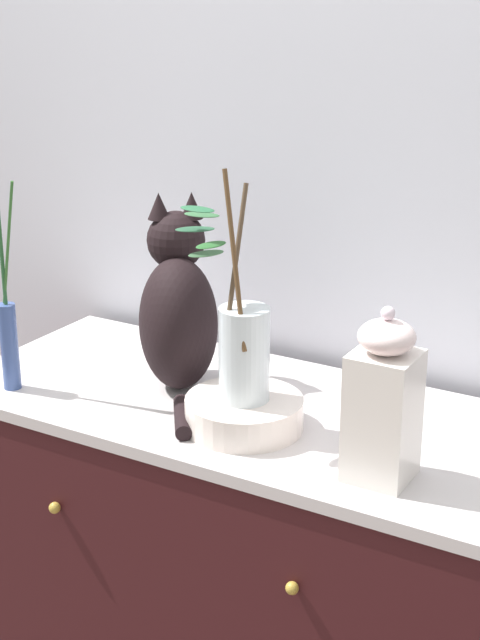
{
  "coord_description": "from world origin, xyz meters",
  "views": [
    {
      "loc": [
        0.91,
        -1.56,
        1.65
      ],
      "look_at": [
        0.0,
        0.0,
        1.01
      ],
      "focal_mm": 54.43,
      "sensor_mm": 36.0,
      "label": 1
    }
  ],
  "objects_px": {
    "sideboard": "(240,576)",
    "vase_glass_clear": "(242,347)",
    "vase_slim_green": "(6,306)",
    "jar_lidded_porcelain": "(383,403)",
    "cat_sitting": "(178,310)",
    "bowl_porcelain": "(244,413)"
  },
  "relations": [
    {
      "from": "vase_slim_green",
      "to": "jar_lidded_porcelain",
      "type": "distance_m",
      "value": 0.82
    },
    {
      "from": "vase_slim_green",
      "to": "sideboard",
      "type": "bearing_deg",
      "value": 21.19
    },
    {
      "from": "sideboard",
      "to": "cat_sitting",
      "type": "relative_size",
      "value": 3.01
    },
    {
      "from": "cat_sitting",
      "to": "vase_glass_clear",
      "type": "height_order",
      "value": "vase_glass_clear"
    },
    {
      "from": "bowl_porcelain",
      "to": "vase_glass_clear",
      "type": "bearing_deg",
      "value": -140.85
    },
    {
      "from": "sideboard",
      "to": "jar_lidded_porcelain",
      "type": "relative_size",
      "value": 3.87
    },
    {
      "from": "cat_sitting",
      "to": "jar_lidded_porcelain",
      "type": "relative_size",
      "value": 1.29
    },
    {
      "from": "sideboard",
      "to": "vase_glass_clear",
      "type": "distance_m",
      "value": 0.59
    },
    {
      "from": "bowl_porcelain",
      "to": "vase_glass_clear",
      "type": "relative_size",
      "value": 0.52
    },
    {
      "from": "vase_slim_green",
      "to": "jar_lidded_porcelain",
      "type": "relative_size",
      "value": 1.83
    },
    {
      "from": "vase_glass_clear",
      "to": "sideboard",
      "type": "bearing_deg",
      "value": 122.48
    },
    {
      "from": "vase_slim_green",
      "to": "bowl_porcelain",
      "type": "relative_size",
      "value": 2.52
    },
    {
      "from": "cat_sitting",
      "to": "jar_lidded_porcelain",
      "type": "bearing_deg",
      "value": -17.3
    },
    {
      "from": "sideboard",
      "to": "cat_sitting",
      "type": "height_order",
      "value": "cat_sitting"
    },
    {
      "from": "sideboard",
      "to": "vase_slim_green",
      "type": "height_order",
      "value": "vase_slim_green"
    },
    {
      "from": "bowl_porcelain",
      "to": "cat_sitting",
      "type": "bearing_deg",
      "value": 152.99
    },
    {
      "from": "vase_glass_clear",
      "to": "bowl_porcelain",
      "type": "bearing_deg",
      "value": 39.15
    },
    {
      "from": "vase_slim_green",
      "to": "vase_glass_clear",
      "type": "xyz_separation_m",
      "value": [
        0.52,
        0.08,
        -0.01
      ]
    },
    {
      "from": "sideboard",
      "to": "vase_glass_clear",
      "type": "relative_size",
      "value": 2.78
    },
    {
      "from": "bowl_porcelain",
      "to": "jar_lidded_porcelain",
      "type": "distance_m",
      "value": 0.32
    },
    {
      "from": "cat_sitting",
      "to": "vase_glass_clear",
      "type": "relative_size",
      "value": 0.92
    },
    {
      "from": "vase_glass_clear",
      "to": "cat_sitting",
      "type": "bearing_deg",
      "value": 152.23
    }
  ]
}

